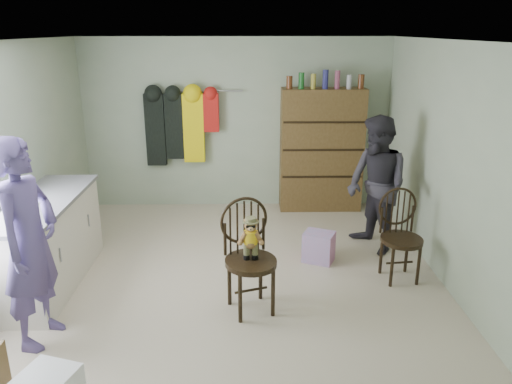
{
  "coord_description": "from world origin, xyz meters",
  "views": [
    {
      "loc": [
        0.16,
        -4.84,
        2.61
      ],
      "look_at": [
        0.25,
        0.2,
        0.95
      ],
      "focal_mm": 35.0,
      "sensor_mm": 36.0,
      "label": 1
    }
  ],
  "objects_px": {
    "dresser": "(321,150)",
    "chair_far": "(400,232)",
    "chair_front": "(249,249)",
    "counter": "(47,242)"
  },
  "relations": [
    {
      "from": "chair_far",
      "to": "dresser",
      "type": "height_order",
      "value": "dresser"
    },
    {
      "from": "chair_front",
      "to": "chair_far",
      "type": "relative_size",
      "value": 1.11
    },
    {
      "from": "dresser",
      "to": "chair_far",
      "type": "bearing_deg",
      "value": -76.26
    },
    {
      "from": "chair_front",
      "to": "dresser",
      "type": "distance_m",
      "value": 3.04
    },
    {
      "from": "chair_far",
      "to": "dresser",
      "type": "relative_size",
      "value": 0.48
    },
    {
      "from": "chair_front",
      "to": "chair_far",
      "type": "distance_m",
      "value": 1.74
    },
    {
      "from": "chair_front",
      "to": "dresser",
      "type": "height_order",
      "value": "dresser"
    },
    {
      "from": "dresser",
      "to": "counter",
      "type": "bearing_deg",
      "value": -144.31
    },
    {
      "from": "counter",
      "to": "chair_far",
      "type": "xyz_separation_m",
      "value": [
        3.74,
        0.08,
        0.06
      ]
    },
    {
      "from": "chair_far",
      "to": "dresser",
      "type": "bearing_deg",
      "value": 97.27
    }
  ]
}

